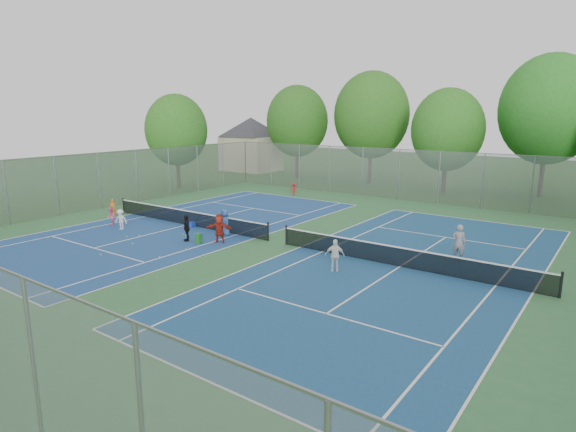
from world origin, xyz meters
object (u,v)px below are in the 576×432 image
Objects in this scene: net_right at (400,257)px; instructor at (459,242)px; ball_crate at (192,224)px; net_left at (187,218)px; ball_hopper at (199,238)px.

net_right is 3.17m from instructor.
instructor is (15.20, 2.71, 0.72)m from ball_crate.
net_left is at bearing 180.00° from net_right.
net_right is 13.41m from ball_crate.
net_left is 4.45m from ball_hopper.
ball_hopper is 13.19m from instructor.
ball_hopper reaches higher than ball_crate.
net_left is at bearing 7.86° from instructor.
instructor is (12.15, 5.10, 0.60)m from ball_hopper.
ball_hopper is at bearing -166.28° from net_right.
ball_crate is 3.88m from ball_hopper.
ball_hopper is (3.06, -2.39, 0.11)m from ball_crate.
net_left is at bearing 166.81° from ball_crate.
instructor is (1.80, 2.57, 0.42)m from net_right.
net_left is 0.68m from ball_crate.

